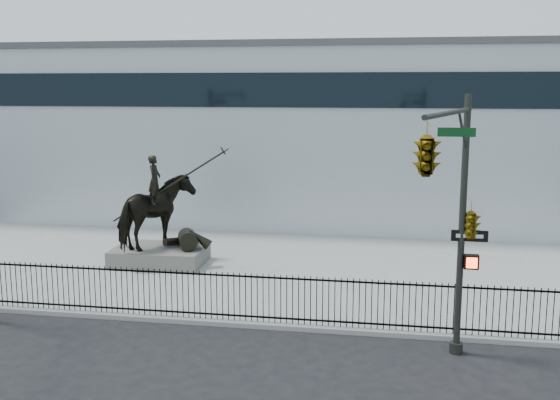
# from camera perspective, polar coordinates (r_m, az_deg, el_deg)

# --- Properties ---
(ground) EXTENTS (120.00, 120.00, 0.00)m
(ground) POSITION_cam_1_polar(r_m,az_deg,el_deg) (19.40, -6.42, -11.93)
(ground) COLOR black
(ground) RESTS_ON ground
(plaza) EXTENTS (30.00, 12.00, 0.15)m
(plaza) POSITION_cam_1_polar(r_m,az_deg,el_deg) (25.81, -2.07, -6.11)
(plaza) COLOR gray
(plaza) RESTS_ON ground
(building) EXTENTS (44.00, 14.00, 9.00)m
(building) POSITION_cam_1_polar(r_m,az_deg,el_deg) (37.71, 1.98, 5.82)
(building) COLOR silver
(building) RESTS_ON ground
(picket_fence) EXTENTS (22.10, 0.10, 1.50)m
(picket_fence) POSITION_cam_1_polar(r_m,az_deg,el_deg) (20.22, -5.47, -8.27)
(picket_fence) COLOR black
(picket_fence) RESTS_ON plaza
(statue_plinth) EXTENTS (3.64, 2.55, 0.67)m
(statue_plinth) POSITION_cam_1_polar(r_m,az_deg,el_deg) (26.76, -10.43, -4.77)
(statue_plinth) COLOR #585551
(statue_plinth) RESTS_ON plaza
(equestrian_statue) EXTENTS (4.59, 2.89, 3.89)m
(equestrian_statue) POSITION_cam_1_polar(r_m,az_deg,el_deg) (26.36, -10.40, -1.12)
(equestrian_statue) COLOR black
(equestrian_statue) RESTS_ON statue_plinth
(traffic_signal_right) EXTENTS (2.17, 6.86, 7.00)m
(traffic_signal_right) POSITION_cam_1_polar(r_m,az_deg,el_deg) (15.50, 14.60, 0.87)
(traffic_signal_right) COLOR #262923
(traffic_signal_right) RESTS_ON ground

